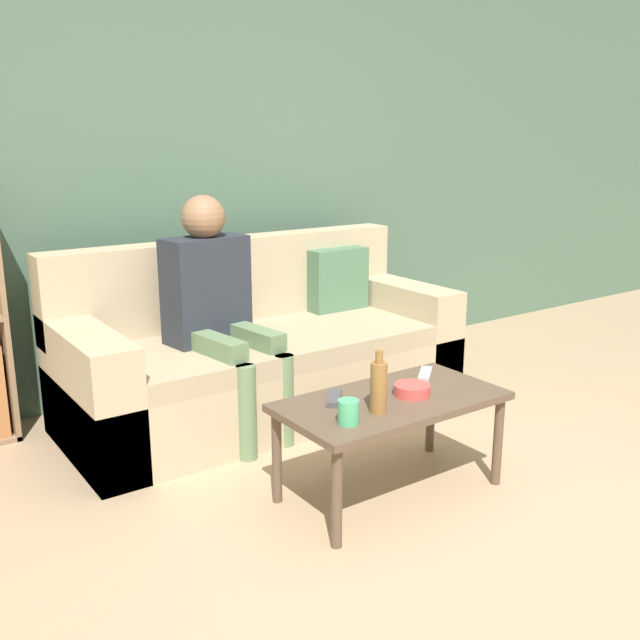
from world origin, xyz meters
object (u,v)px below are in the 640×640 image
at_px(snack_bowl, 412,390).
at_px(cup_near, 348,412).
at_px(tv_remote_0, 334,398).
at_px(person_adult, 215,297).
at_px(tv_remote_1, 425,374).
at_px(bottle, 379,386).
at_px(coffee_table, 391,409).
at_px(couch, 262,357).

bearing_deg(snack_bowl, cup_near, -167.06).
bearing_deg(snack_bowl, tv_remote_0, 156.17).
bearing_deg(person_adult, cup_near, -99.85).
bearing_deg(cup_near, tv_remote_1, 20.82).
relative_size(tv_remote_0, bottle, 0.66).
bearing_deg(tv_remote_1, coffee_table, -109.68).
height_order(couch, tv_remote_0, couch).
distance_m(person_adult, tv_remote_1, 1.09).
relative_size(coffee_table, bottle, 3.76).
height_order(coffee_table, bottle, bottle).
height_order(couch, cup_near, couch).
bearing_deg(tv_remote_0, couch, 116.19).
height_order(cup_near, tv_remote_0, cup_near).
distance_m(couch, tv_remote_0, 1.02).
xyz_separation_m(couch, tv_remote_1, (0.25, -0.98, 0.13)).
bearing_deg(snack_bowl, person_adult, 108.82).
bearing_deg(tv_remote_0, snack_bowl, 16.39).
distance_m(tv_remote_0, snack_bowl, 0.32).
distance_m(cup_near, tv_remote_1, 0.64).
distance_m(cup_near, bottle, 0.17).
distance_m(coffee_table, tv_remote_0, 0.24).
bearing_deg(tv_remote_1, couch, 153.19).
xyz_separation_m(tv_remote_1, snack_bowl, (-0.20, -0.14, 0.01)).
bearing_deg(tv_remote_0, bottle, -31.18).
xyz_separation_m(coffee_table, person_adult, (-0.26, 1.01, 0.31)).
distance_m(person_adult, bottle, 1.12).
xyz_separation_m(cup_near, bottle, (0.16, 0.03, 0.06)).
distance_m(coffee_table, person_adult, 1.09).
bearing_deg(tv_remote_1, tv_remote_0, -130.58).
distance_m(couch, bottle, 1.21).
xyz_separation_m(couch, person_adult, (-0.30, -0.08, 0.38)).
height_order(cup_near, bottle, bottle).
bearing_deg(person_adult, bottle, -91.42).
bearing_deg(couch, person_adult, -165.55).
bearing_deg(cup_near, snack_bowl, 12.94).
bearing_deg(person_adult, tv_remote_0, -94.15).
xyz_separation_m(couch, tv_remote_0, (-0.25, -0.98, 0.13)).
bearing_deg(coffee_table, couch, 87.87).
xyz_separation_m(tv_remote_0, bottle, (0.07, -0.19, 0.09)).
distance_m(coffee_table, snack_bowl, 0.12).
height_order(coffee_table, snack_bowl, snack_bowl).
xyz_separation_m(snack_bowl, bottle, (-0.23, -0.06, 0.08)).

